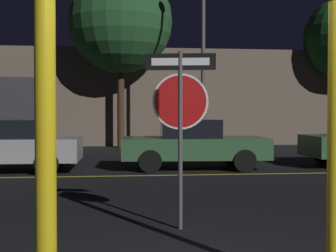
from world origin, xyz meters
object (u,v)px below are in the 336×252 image
(passing_car_3, at_px, (193,144))
(street_lamp, at_px, (203,24))
(tree_1, at_px, (121,21))
(stop_sign, at_px, (180,103))
(passing_car_2, at_px, (6,146))
(yellow_pole_left, at_px, (45,114))
(yellow_pole_right, at_px, (335,94))

(passing_car_3, xyz_separation_m, street_lamp, (1.09, 4.37, 4.20))
(passing_car_3, bearing_deg, tree_1, -163.64)
(stop_sign, xyz_separation_m, passing_car_3, (1.29, 6.77, -1.00))
(stop_sign, bearing_deg, passing_car_2, 129.96)
(yellow_pole_left, bearing_deg, passing_car_2, 104.63)
(passing_car_2, bearing_deg, yellow_pole_right, -151.26)
(passing_car_3, height_order, tree_1, tree_1)
(yellow_pole_right, relative_size, passing_car_2, 0.85)
(stop_sign, distance_m, yellow_pole_left, 2.93)
(yellow_pole_right, distance_m, passing_car_2, 10.18)
(stop_sign, height_order, passing_car_2, stop_sign)
(stop_sign, height_order, yellow_pole_right, yellow_pole_right)
(yellow_pole_right, relative_size, street_lamp, 0.44)
(yellow_pole_left, height_order, passing_car_2, yellow_pole_left)
(yellow_pole_right, distance_m, street_lamp, 13.96)
(yellow_pole_right, height_order, passing_car_2, yellow_pole_right)
(stop_sign, distance_m, passing_car_3, 6.97)
(passing_car_3, distance_m, street_lamp, 6.16)
(street_lamp, bearing_deg, yellow_pole_right, -95.79)
(stop_sign, distance_m, tree_1, 15.51)
(yellow_pole_left, height_order, tree_1, tree_1)
(passing_car_3, bearing_deg, stop_sign, -7.77)
(yellow_pole_left, bearing_deg, stop_sign, 61.88)
(yellow_pole_left, xyz_separation_m, street_lamp, (3.76, 13.72, 3.35))
(yellow_pole_left, relative_size, passing_car_3, 0.74)
(passing_car_2, distance_m, passing_car_3, 5.05)
(yellow_pole_right, height_order, tree_1, tree_1)
(passing_car_2, distance_m, tree_1, 10.25)
(yellow_pole_right, bearing_deg, yellow_pole_left, -175.16)
(stop_sign, xyz_separation_m, yellow_pole_right, (1.01, -2.38, 0.02))
(passing_car_2, bearing_deg, street_lamp, -52.62)
(tree_1, bearing_deg, yellow_pole_left, -92.32)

